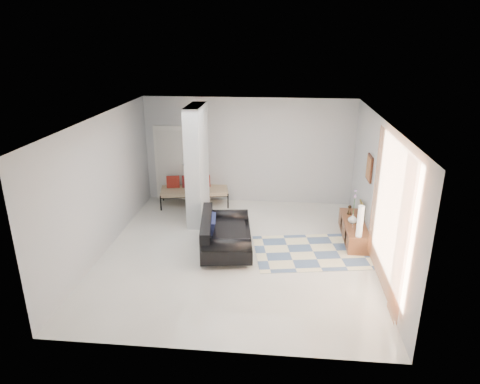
# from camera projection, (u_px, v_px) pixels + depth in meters

# --- Properties ---
(floor) EXTENTS (6.00, 6.00, 0.00)m
(floor) POSITION_uv_depth(u_px,v_px,m) (237.00, 252.00, 8.95)
(floor) COLOR beige
(floor) RESTS_ON ground
(ceiling) EXTENTS (6.00, 6.00, 0.00)m
(ceiling) POSITION_uv_depth(u_px,v_px,m) (236.00, 119.00, 7.98)
(ceiling) COLOR white
(ceiling) RESTS_ON wall_back
(wall_back) EXTENTS (6.00, 0.00, 6.00)m
(wall_back) POSITION_uv_depth(u_px,v_px,m) (248.00, 151.00, 11.27)
(wall_back) COLOR #BBBDC0
(wall_back) RESTS_ON ground
(wall_front) EXTENTS (6.00, 0.00, 6.00)m
(wall_front) POSITION_uv_depth(u_px,v_px,m) (212.00, 266.00, 5.66)
(wall_front) COLOR #BBBDC0
(wall_front) RESTS_ON ground
(wall_left) EXTENTS (0.00, 6.00, 6.00)m
(wall_left) POSITION_uv_depth(u_px,v_px,m) (102.00, 185.00, 8.72)
(wall_left) COLOR #BBBDC0
(wall_left) RESTS_ON ground
(wall_right) EXTENTS (0.00, 6.00, 6.00)m
(wall_right) POSITION_uv_depth(u_px,v_px,m) (378.00, 194.00, 8.21)
(wall_right) COLOR #BBBDC0
(wall_right) RESTS_ON ground
(partition_column) EXTENTS (0.35, 1.20, 2.80)m
(partition_column) POSITION_uv_depth(u_px,v_px,m) (197.00, 165.00, 10.06)
(partition_column) COLOR silver
(partition_column) RESTS_ON floor
(hallway_door) EXTENTS (0.85, 0.06, 2.04)m
(hallway_door) POSITION_uv_depth(u_px,v_px,m) (171.00, 163.00, 11.55)
(hallway_door) COLOR silver
(hallway_door) RESTS_ON floor
(curtain) EXTENTS (0.00, 2.55, 2.55)m
(curtain) POSITION_uv_depth(u_px,v_px,m) (388.00, 215.00, 7.13)
(curtain) COLOR orange
(curtain) RESTS_ON wall_right
(wall_art) EXTENTS (0.04, 0.45, 0.55)m
(wall_art) POSITION_uv_depth(u_px,v_px,m) (369.00, 168.00, 8.97)
(wall_art) COLOR #34180E
(wall_art) RESTS_ON wall_right
(media_console) EXTENTS (0.45, 1.65, 0.80)m
(media_console) POSITION_uv_depth(u_px,v_px,m) (353.00, 230.00, 9.49)
(media_console) COLOR brown
(media_console) RESTS_ON floor
(loveseat) EXTENTS (1.22, 1.84, 0.76)m
(loveseat) POSITION_uv_depth(u_px,v_px,m) (223.00, 235.00, 8.91)
(loveseat) COLOR silver
(loveseat) RESTS_ON floor
(daybed) EXTENTS (1.88, 1.07, 0.77)m
(daybed) POSITION_uv_depth(u_px,v_px,m) (193.00, 189.00, 11.38)
(daybed) COLOR black
(daybed) RESTS_ON floor
(area_rug) EXTENTS (2.65, 1.98, 0.01)m
(area_rug) POSITION_uv_depth(u_px,v_px,m) (313.00, 252.00, 8.96)
(area_rug) COLOR #F1E8B8
(area_rug) RESTS_ON floor
(cylinder_lamp) EXTENTS (0.12, 0.12, 0.67)m
(cylinder_lamp) POSITION_uv_depth(u_px,v_px,m) (360.00, 221.00, 8.64)
(cylinder_lamp) COLOR white
(cylinder_lamp) RESTS_ON media_console
(bronze_figurine) EXTENTS (0.12, 0.12, 0.22)m
(bronze_figurine) POSITION_uv_depth(u_px,v_px,m) (350.00, 210.00, 9.81)
(bronze_figurine) COLOR #2E2114
(bronze_figurine) RESTS_ON media_console
(vase) EXTENTS (0.22, 0.22, 0.21)m
(vase) POSITION_uv_depth(u_px,v_px,m) (353.00, 219.00, 9.34)
(vase) COLOR white
(vase) RESTS_ON media_console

